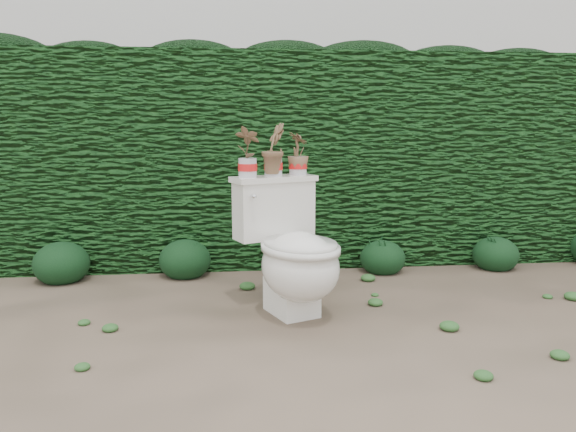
{
  "coord_description": "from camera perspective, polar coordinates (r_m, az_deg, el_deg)",
  "views": [
    {
      "loc": [
        -0.41,
        -2.95,
        1.08
      ],
      "look_at": [
        -0.07,
        0.25,
        0.55
      ],
      "focal_mm": 35.0,
      "sensor_mm": 36.0,
      "label": 1
    }
  ],
  "objects": [
    {
      "name": "potted_plant_left",
      "position": [
        3.23,
        -4.14,
        6.39
      ],
      "size": [
        0.18,
        0.16,
        0.28
      ],
      "primitive_type": "imported",
      "rotation": [
        0.0,
        0.0,
        2.58
      ],
      "color": "#357524",
      "rests_on": "toilet"
    },
    {
      "name": "liriope_clump_2",
      "position": [
        4.08,
        -10.44,
        -4.01
      ],
      "size": [
        0.37,
        0.37,
        0.29
      ],
      "primitive_type": "ellipsoid",
      "color": "#153D19",
      "rests_on": "ground"
    },
    {
      "name": "hedge",
      "position": [
        4.58,
        -0.94,
        5.84
      ],
      "size": [
        8.0,
        1.0,
        1.6
      ],
      "primitive_type": "cube",
      "color": "#205B1E",
      "rests_on": "ground"
    },
    {
      "name": "potted_plant_center",
      "position": [
        3.3,
        -1.51,
        6.63
      ],
      "size": [
        0.17,
        0.19,
        0.3
      ],
      "primitive_type": "imported",
      "rotation": [
        0.0,
        0.0,
        1.29
      ],
      "color": "#357524",
      "rests_on": "toilet"
    },
    {
      "name": "liriope_clump_5",
      "position": [
        4.51,
        20.35,
        -3.33
      ],
      "size": [
        0.34,
        0.34,
        0.27
      ],
      "primitive_type": "ellipsoid",
      "color": "#153D19",
      "rests_on": "ground"
    },
    {
      "name": "liriope_clump_4",
      "position": [
        4.19,
        9.59,
        -3.86
      ],
      "size": [
        0.33,
        0.33,
        0.26
      ],
      "primitive_type": "ellipsoid",
      "color": "#153D19",
      "rests_on": "ground"
    },
    {
      "name": "house_wall",
      "position": [
        9.05,
        0.35,
        15.19
      ],
      "size": [
        8.0,
        3.5,
        4.0
      ],
      "primitive_type": "cube",
      "color": "silver",
      "rests_on": "ground"
    },
    {
      "name": "potted_plant_right",
      "position": [
        3.38,
        1.02,
        6.22
      ],
      "size": [
        0.18,
        0.18,
        0.24
      ],
      "primitive_type": "imported",
      "rotation": [
        0.0,
        0.0,
        1.98
      ],
      "color": "#357524",
      "rests_on": "toilet"
    },
    {
      "name": "liriope_clump_1",
      "position": [
        4.2,
        -22.05,
        -4.12
      ],
      "size": [
        0.38,
        0.38,
        0.3
      ],
      "primitive_type": "ellipsoid",
      "color": "#153D19",
      "rests_on": "ground"
    },
    {
      "name": "toilet",
      "position": [
        3.17,
        0.53,
        -3.87
      ],
      "size": [
        0.67,
        0.8,
        0.78
      ],
      "rotation": [
        0.0,
        0.0,
        0.38
      ],
      "color": "white",
      "rests_on": "ground"
    },
    {
      "name": "liriope_clump_3",
      "position": [
        4.2,
        -0.4,
        -3.64
      ],
      "size": [
        0.34,
        0.34,
        0.27
      ],
      "primitive_type": "ellipsoid",
      "color": "#153D19",
      "rests_on": "ground"
    },
    {
      "name": "ground",
      "position": [
        3.17,
        1.77,
        -10.6
      ],
      "size": [
        60.0,
        60.0,
        0.0
      ],
      "primitive_type": "plane",
      "color": "#836F5A",
      "rests_on": "ground"
    }
  ]
}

